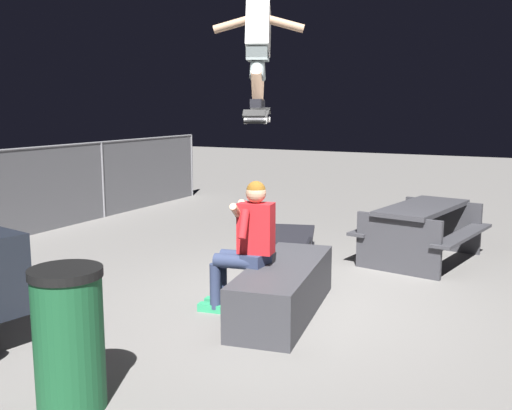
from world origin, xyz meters
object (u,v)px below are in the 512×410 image
skateboard (258,115)px  ledge_box_main (283,289)px  person_sitting_on_ledge (246,240)px  skater_airborne (258,43)px  kicker_ramp (283,247)px  trash_bin (69,339)px  picnic_table_back (422,224)px

skateboard → ledge_box_main: bearing=-86.3°
person_sitting_on_ledge → skater_airborne: 1.91m
ledge_box_main → kicker_ramp: bearing=24.2°
kicker_ramp → trash_bin: 4.74m
skater_airborne → kicker_ramp: bearing=18.0°
ledge_box_main → person_sitting_on_ledge: person_sitting_on_ledge is taller
skater_airborne → picnic_table_back: 3.61m
ledge_box_main → skateboard: (-0.02, 0.28, 1.71)m
person_sitting_on_ledge → picnic_table_back: 3.09m
person_sitting_on_ledge → trash_bin: (-2.23, 0.18, -0.25)m
picnic_table_back → trash_bin: size_ratio=1.93×
picnic_table_back → trash_bin: trash_bin is taller
person_sitting_on_ledge → skateboard: bearing=-30.7°
skateboard → skater_airborne: (0.05, 0.02, 0.69)m
skater_airborne → kicker_ramp: (2.28, 0.74, -2.58)m
skater_airborne → picnic_table_back: skater_airborne is taller
skateboard → picnic_table_back: skateboard is taller
ledge_box_main → trash_bin: trash_bin is taller
skater_airborne → trash_bin: size_ratio=1.13×
skateboard → trash_bin: skateboard is taller
trash_bin → person_sitting_on_ledge: bearing=-4.6°
kicker_ramp → trash_bin: trash_bin is taller
ledge_box_main → kicker_ramp: ledge_box_main is taller
person_sitting_on_ledge → skateboard: (0.12, -0.07, 1.22)m
skateboard → skater_airborne: bearing=22.4°
skater_airborne → skateboard: bearing=-157.6°
skater_airborne → picnic_table_back: bearing=-22.3°
ledge_box_main → person_sitting_on_ledge: (-0.14, 0.35, 0.50)m
kicker_ramp → picnic_table_back: bearing=-77.9°
skater_airborne → kicker_ramp: 3.53m
skateboard → kicker_ramp: skateboard is taller
kicker_ramp → trash_bin: size_ratio=1.11×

